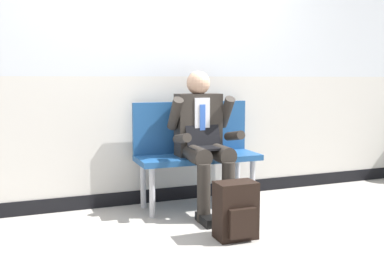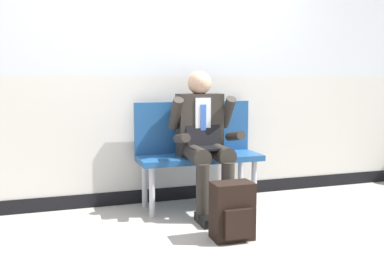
% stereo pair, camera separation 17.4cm
% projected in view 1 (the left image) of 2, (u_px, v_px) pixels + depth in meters
% --- Properties ---
extents(ground_plane, '(18.00, 18.00, 0.00)m').
position_uv_depth(ground_plane, '(184.00, 222.00, 3.54)').
color(ground_plane, '#9E9991').
extents(station_wall, '(6.23, 0.14, 3.14)m').
position_uv_depth(station_wall, '(157.00, 35.00, 4.02)').
color(station_wall, silver).
rests_on(station_wall, ground).
extents(bench_with_person, '(1.11, 0.42, 0.95)m').
position_uv_depth(bench_with_person, '(195.00, 146.00, 3.98)').
color(bench_with_person, navy).
rests_on(bench_with_person, ground).
extents(person_seated, '(0.57, 0.70, 1.23)m').
position_uv_depth(person_seated, '(204.00, 137.00, 3.78)').
color(person_seated, '#2D2823').
rests_on(person_seated, ground).
extents(backpack, '(0.30, 0.23, 0.42)m').
position_uv_depth(backpack, '(236.00, 211.00, 3.17)').
color(backpack, black).
rests_on(backpack, ground).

